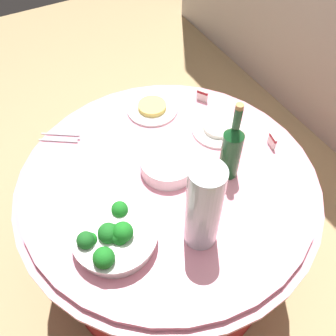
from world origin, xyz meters
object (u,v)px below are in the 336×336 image
object	(u,v)px
plate_stack	(168,164)
wine_bottle	(231,150)
broccoli_bowl	(114,237)
label_placard_rear	(202,95)
serving_tongs	(61,138)
food_plate_noodles	(152,108)
decorative_fruit_vase	(203,209)
label_placard_front	(272,141)
food_plate_rice	(218,129)
label_placard_mid	(209,184)

from	to	relation	value
plate_stack	wine_bottle	size ratio (longest dim) A/B	0.62
broccoli_bowl	label_placard_rear	size ratio (longest dim) A/B	5.09
plate_stack	label_placard_rear	bearing A→B (deg)	130.61
broccoli_bowl	serving_tongs	bearing A→B (deg)	-179.82
serving_tongs	label_placard_rear	distance (m)	0.64
plate_stack	food_plate_noodles	xyz separation A→B (m)	(-0.33, 0.10, -0.02)
decorative_fruit_vase	label_placard_rear	xyz separation A→B (m)	(-0.58, 0.37, -0.13)
serving_tongs	label_placard_front	size ratio (longest dim) A/B	2.87
food_plate_rice	serving_tongs	bearing A→B (deg)	-114.56
plate_stack	label_placard_rear	xyz separation A→B (m)	(-0.28, 0.33, 0.00)
decorative_fruit_vase	label_placard_front	distance (m)	0.53
broccoli_bowl	food_plate_noodles	xyz separation A→B (m)	(-0.52, 0.40, -0.03)
food_plate_noodles	label_placard_rear	size ratio (longest dim) A/B	4.00
plate_stack	food_plate_rice	xyz separation A→B (m)	(-0.08, 0.28, -0.02)
wine_bottle	food_plate_noodles	size ratio (longest dim) A/B	1.53
decorative_fruit_vase	plate_stack	bearing A→B (deg)	171.65
broccoli_bowl	wine_bottle	bearing A→B (deg)	98.34
food_plate_noodles	label_placard_front	size ratio (longest dim) A/B	4.00
label_placard_front	food_plate_noodles	bearing A→B (deg)	-142.54
serving_tongs	label_placard_mid	distance (m)	0.64
plate_stack	wine_bottle	xyz separation A→B (m)	(0.12, 0.19, 0.10)
plate_stack	label_placard_mid	size ratio (longest dim) A/B	3.82
wine_bottle	serving_tongs	size ratio (longest dim) A/B	2.13
serving_tongs	plate_stack	bearing A→B (deg)	40.84
plate_stack	serving_tongs	size ratio (longest dim) A/B	1.33
wine_bottle	food_plate_noodles	world-z (taller)	wine_bottle
decorative_fruit_vase	broccoli_bowl	bearing A→B (deg)	-112.82
decorative_fruit_vase	label_placard_rear	size ratio (longest dim) A/B	6.18
decorative_fruit_vase	label_placard_mid	size ratio (longest dim) A/B	6.18
serving_tongs	label_placard_mid	bearing A→B (deg)	37.66
food_plate_noodles	label_placard_rear	distance (m)	0.23
label_placard_rear	serving_tongs	bearing A→B (deg)	-96.73
broccoli_bowl	decorative_fruit_vase	bearing A→B (deg)	67.18
serving_tongs	wine_bottle	bearing A→B (deg)	46.19
label_placard_rear	label_placard_mid	bearing A→B (deg)	-29.20
food_plate_noodles	decorative_fruit_vase	bearing A→B (deg)	-12.91
serving_tongs	food_plate_rice	world-z (taller)	food_plate_rice
serving_tongs	label_placard_front	xyz separation A→B (m)	(0.44, 0.73, 0.03)
serving_tongs	label_placard_mid	size ratio (longest dim) A/B	2.87
broccoli_bowl	decorative_fruit_vase	world-z (taller)	decorative_fruit_vase
food_plate_rice	label_placard_front	distance (m)	0.22
label_placard_front	label_placard_mid	world-z (taller)	same
label_placard_rear	wine_bottle	bearing A→B (deg)	-18.86
plate_stack	serving_tongs	world-z (taller)	plate_stack
decorative_fruit_vase	label_placard_front	xyz separation A→B (m)	(-0.21, 0.47, -0.13)
decorative_fruit_vase	label_placard_rear	distance (m)	0.70
serving_tongs	food_plate_noodles	size ratio (longest dim) A/B	0.72
broccoli_bowl	label_placard_front	distance (m)	0.73
food_plate_noodles	food_plate_rice	bearing A→B (deg)	36.94
wine_bottle	decorative_fruit_vase	xyz separation A→B (m)	(0.18, -0.23, 0.03)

